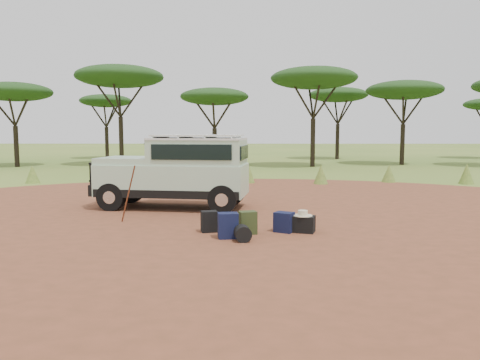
{
  "coord_description": "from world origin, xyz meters",
  "views": [
    {
      "loc": [
        -0.1,
        -10.72,
        2.17
      ],
      "look_at": [
        -0.23,
        0.43,
        1.0
      ],
      "focal_mm": 35.0,
      "sensor_mm": 36.0,
      "label": 1
    }
  ],
  "objects_px": {
    "backpack_black": "(209,222)",
    "backpack_navy": "(228,226)",
    "walking_staff": "(128,194)",
    "backpack_olive": "(248,223)",
    "hard_case": "(303,224)",
    "safari_vehicle": "(178,173)",
    "duffel_navy": "(284,222)"
  },
  "relations": [
    {
      "from": "backpack_black",
      "to": "duffel_navy",
      "type": "relative_size",
      "value": 1.05
    },
    {
      "from": "walking_staff",
      "to": "backpack_navy",
      "type": "distance_m",
      "value": 2.92
    },
    {
      "from": "backpack_black",
      "to": "backpack_navy",
      "type": "height_order",
      "value": "backpack_navy"
    },
    {
      "from": "walking_staff",
      "to": "backpack_olive",
      "type": "height_order",
      "value": "walking_staff"
    },
    {
      "from": "backpack_navy",
      "to": "backpack_olive",
      "type": "height_order",
      "value": "backpack_navy"
    },
    {
      "from": "duffel_navy",
      "to": "hard_case",
      "type": "xyz_separation_m",
      "value": [
        0.4,
        0.0,
        -0.04
      ]
    },
    {
      "from": "hard_case",
      "to": "backpack_navy",
      "type": "bearing_deg",
      "value": -142.14
    },
    {
      "from": "walking_staff",
      "to": "backpack_black",
      "type": "distance_m",
      "value": 2.27
    },
    {
      "from": "backpack_navy",
      "to": "hard_case",
      "type": "height_order",
      "value": "backpack_navy"
    },
    {
      "from": "backpack_navy",
      "to": "backpack_olive",
      "type": "distance_m",
      "value": 0.56
    },
    {
      "from": "safari_vehicle",
      "to": "backpack_navy",
      "type": "distance_m",
      "value": 4.14
    },
    {
      "from": "backpack_olive",
      "to": "duffel_navy",
      "type": "xyz_separation_m",
      "value": [
        0.78,
        0.2,
        -0.03
      ]
    },
    {
      "from": "backpack_black",
      "to": "backpack_navy",
      "type": "bearing_deg",
      "value": -68.16
    },
    {
      "from": "safari_vehicle",
      "to": "backpack_black",
      "type": "bearing_deg",
      "value": -62.95
    },
    {
      "from": "hard_case",
      "to": "walking_staff",
      "type": "bearing_deg",
      "value": -176.6
    },
    {
      "from": "backpack_black",
      "to": "backpack_navy",
      "type": "relative_size",
      "value": 0.88
    },
    {
      "from": "backpack_olive",
      "to": "hard_case",
      "type": "height_order",
      "value": "backpack_olive"
    },
    {
      "from": "backpack_navy",
      "to": "duffel_navy",
      "type": "distance_m",
      "value": 1.32
    },
    {
      "from": "backpack_olive",
      "to": "backpack_navy",
      "type": "bearing_deg",
      "value": -152.57
    },
    {
      "from": "safari_vehicle",
      "to": "backpack_black",
      "type": "xyz_separation_m",
      "value": [
        1.12,
        -3.18,
        -0.77
      ]
    },
    {
      "from": "walking_staff",
      "to": "backpack_black",
      "type": "height_order",
      "value": "walking_staff"
    },
    {
      "from": "backpack_olive",
      "to": "backpack_black",
      "type": "bearing_deg",
      "value": 150.26
    },
    {
      "from": "backpack_black",
      "to": "backpack_olive",
      "type": "xyz_separation_m",
      "value": [
        0.83,
        -0.2,
        0.01
      ]
    },
    {
      "from": "backpack_navy",
      "to": "hard_case",
      "type": "distance_m",
      "value": 1.69
    },
    {
      "from": "backpack_black",
      "to": "backpack_olive",
      "type": "distance_m",
      "value": 0.85
    },
    {
      "from": "duffel_navy",
      "to": "safari_vehicle",
      "type": "bearing_deg",
      "value": 159.18
    },
    {
      "from": "safari_vehicle",
      "to": "hard_case",
      "type": "relative_size",
      "value": 8.77
    },
    {
      "from": "walking_staff",
      "to": "backpack_navy",
      "type": "relative_size",
      "value": 2.77
    },
    {
      "from": "backpack_black",
      "to": "hard_case",
      "type": "distance_m",
      "value": 2.01
    },
    {
      "from": "walking_staff",
      "to": "duffel_navy",
      "type": "xyz_separation_m",
      "value": [
        3.6,
        -1.0,
        -0.47
      ]
    },
    {
      "from": "walking_staff",
      "to": "backpack_navy",
      "type": "height_order",
      "value": "walking_staff"
    },
    {
      "from": "walking_staff",
      "to": "backpack_navy",
      "type": "bearing_deg",
      "value": -89.09
    }
  ]
}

